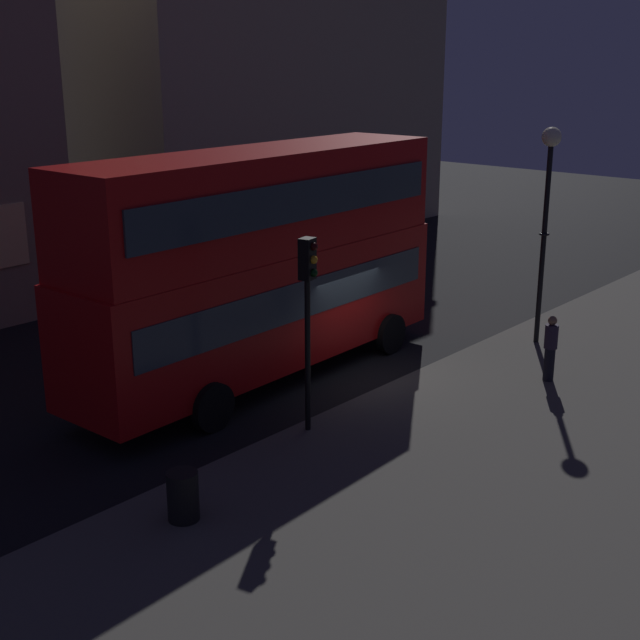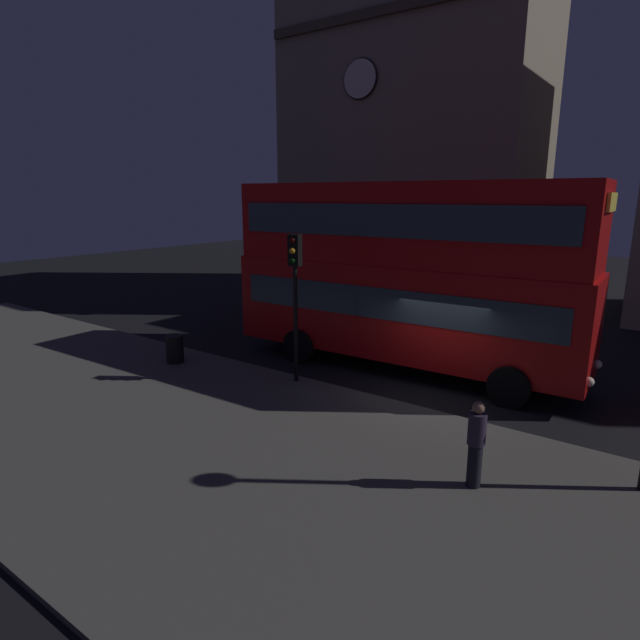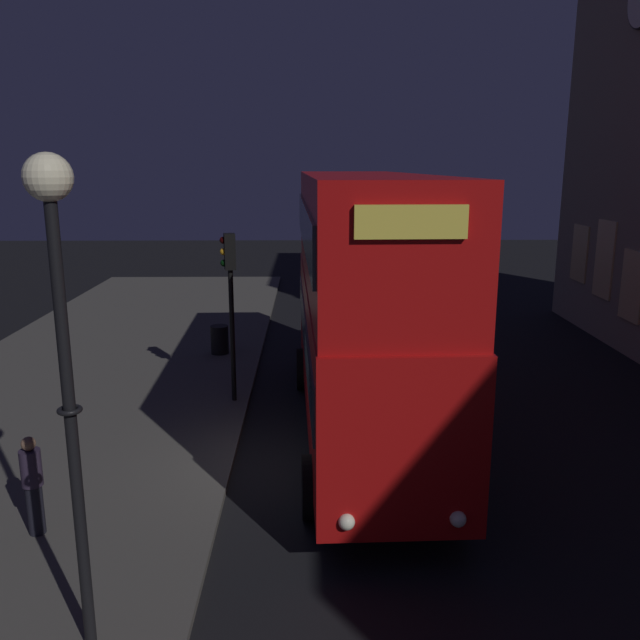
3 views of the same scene
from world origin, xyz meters
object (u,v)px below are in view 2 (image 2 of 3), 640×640
at_px(double_decker_bus, 403,268).
at_px(traffic_light_near_kerb, 295,278).
at_px(litter_bin, 175,349).
at_px(pedestrian, 476,443).

bearing_deg(double_decker_bus, traffic_light_near_kerb, -121.11).
bearing_deg(double_decker_bus, litter_bin, -148.05).
relative_size(traffic_light_near_kerb, litter_bin, 4.71).
xyz_separation_m(double_decker_bus, litter_bin, (-5.88, -3.94, -2.58)).
bearing_deg(litter_bin, pedestrian, -8.64).
relative_size(traffic_light_near_kerb, pedestrian, 2.53).
xyz_separation_m(traffic_light_near_kerb, litter_bin, (-4.17, -0.89, -2.53)).
height_order(double_decker_bus, pedestrian, double_decker_bus).
height_order(double_decker_bus, litter_bin, double_decker_bus).
xyz_separation_m(double_decker_bus, traffic_light_near_kerb, (-1.71, -3.05, -0.05)).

